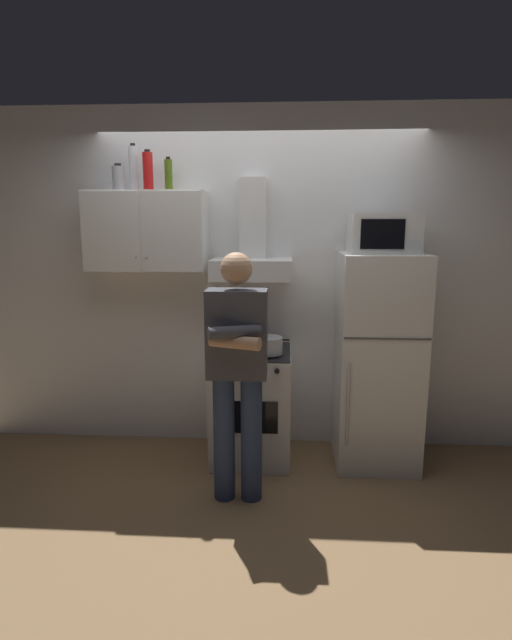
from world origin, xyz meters
name	(u,v)px	position (x,y,z in m)	size (l,w,h in m)	color
ground_plane	(256,472)	(0.00, 0.00, 0.00)	(7.00, 7.00, 0.00)	olive
back_wall_tiled	(260,281)	(0.00, 0.60, 1.35)	(4.80, 0.10, 2.70)	white
upper_cabinet	(147,232)	(-0.85, 0.37, 1.75)	(0.90, 0.37, 0.60)	white
stove_oven	(251,404)	(-0.05, 0.25, 0.43)	(0.60, 0.62, 0.87)	white
range_hood	(252,252)	(-0.05, 0.38, 1.60)	(0.60, 0.44, 0.75)	white
refrigerator	(378,361)	(0.90, 0.25, 0.80)	(0.60, 0.62, 1.60)	white
microwave	(383,234)	(0.90, 0.27, 1.74)	(0.48, 0.37, 0.28)	silver
person_standing	(237,369)	(-0.10, -0.36, 0.90)	(0.38, 0.33, 1.64)	navy
cooking_pot	(268,345)	(0.08, 0.13, 0.94)	(0.31, 0.21, 0.12)	#B7BABF
bottle_olive_oil	(169,175)	(-0.68, 0.41, 2.17)	(0.06, 0.06, 0.25)	#4C6B19
bottle_vodka_clear	(134,168)	(-0.94, 0.39, 2.21)	(0.07, 0.07, 0.34)	silver
bottle_canister_steel	(118,178)	(-1.04, 0.34, 2.14)	(0.09, 0.09, 0.19)	#B2B5BA
bottle_soda_red	(148,171)	(-0.82, 0.34, 2.19)	(0.07, 0.07, 0.29)	red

